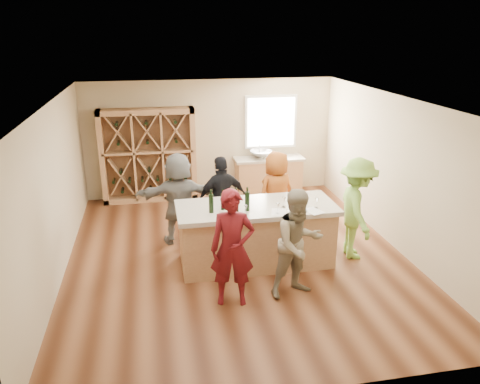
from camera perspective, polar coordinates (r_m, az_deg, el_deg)
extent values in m
cube|color=brown|center=(8.67, -0.40, -7.97)|extent=(6.00, 7.00, 0.10)
cube|color=white|center=(7.78, -0.45, 11.35)|extent=(6.00, 7.00, 0.10)
cube|color=#C4B28E|center=(11.49, -3.67, 6.63)|extent=(6.00, 0.10, 2.80)
cube|color=#C4B28E|center=(4.96, 7.21, -11.61)|extent=(6.00, 0.10, 2.80)
cube|color=#C4B28E|center=(8.16, -22.00, -0.20)|extent=(0.10, 7.00, 2.80)
cube|color=#C4B28E|center=(9.14, 18.74, 2.23)|extent=(0.10, 7.00, 2.80)
cube|color=white|center=(11.62, 3.78, 8.53)|extent=(1.30, 0.06, 1.30)
cube|color=white|center=(11.59, 3.82, 8.50)|extent=(1.18, 0.01, 1.18)
cube|color=tan|center=(11.21, -11.10, 4.39)|extent=(2.20, 0.45, 2.20)
cube|color=tan|center=(11.67, 3.49, 1.89)|extent=(1.60, 0.58, 0.86)
cube|color=#B3A894|center=(11.54, 3.54, 4.07)|extent=(1.70, 0.62, 0.06)
imported|color=silver|center=(11.46, 2.58, 4.62)|extent=(0.54, 0.54, 0.19)
cylinder|color=silver|center=(11.62, 2.38, 5.11)|extent=(0.02, 0.02, 0.30)
cube|color=tan|center=(8.19, 1.97, -5.45)|extent=(2.60, 1.00, 1.00)
cube|color=#B3A894|center=(7.97, 2.01, -1.93)|extent=(2.72, 1.12, 0.08)
cylinder|color=black|center=(7.62, -3.53, -1.41)|extent=(0.09, 0.09, 0.32)
cylinder|color=black|center=(7.74, -2.11, -1.18)|extent=(0.07, 0.07, 0.28)
cylinder|color=black|center=(7.64, -0.46, -1.23)|extent=(0.10, 0.10, 0.33)
cylinder|color=black|center=(7.68, 0.89, -1.13)|extent=(0.09, 0.09, 0.33)
cone|color=white|center=(7.51, 0.70, -2.28)|extent=(0.07, 0.07, 0.17)
cone|color=white|center=(7.61, 4.62, -2.03)|extent=(0.08, 0.08, 0.17)
cone|color=white|center=(7.75, 8.10, -1.78)|extent=(0.08, 0.08, 0.16)
cone|color=white|center=(7.89, 5.37, -1.26)|extent=(0.08, 0.08, 0.17)
cone|color=white|center=(7.93, 9.32, -1.37)|extent=(0.06, 0.06, 0.16)
cube|color=white|center=(7.49, -0.25, -3.04)|extent=(0.30, 0.36, 0.00)
cube|color=white|center=(7.70, 4.73, -2.45)|extent=(0.32, 0.38, 0.00)
cube|color=white|center=(7.82, 8.98, -2.29)|extent=(0.34, 0.39, 0.00)
imported|color=#590F14|center=(6.88, -0.94, -6.88)|extent=(0.72, 0.57, 1.79)
imported|color=gray|center=(7.16, 7.13, -6.26)|extent=(0.92, 0.66, 1.72)
imported|color=#8CC64C|center=(8.52, 14.04, -1.98)|extent=(0.72, 1.25, 1.83)
imported|color=black|center=(8.92, -2.18, -0.91)|extent=(1.07, 0.69, 1.69)
imported|color=#994C19|center=(9.28, 4.43, -0.13)|extent=(0.96, 0.79, 1.68)
imported|color=slate|center=(8.91, -7.44, -0.76)|extent=(1.67, 0.64, 1.78)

